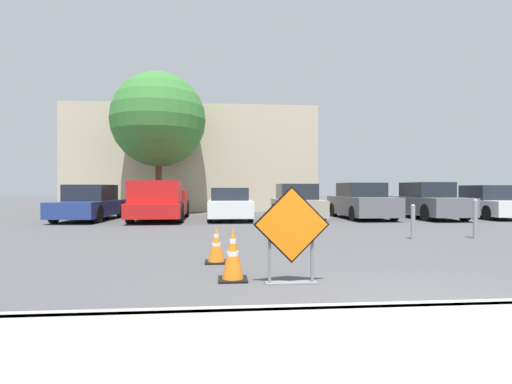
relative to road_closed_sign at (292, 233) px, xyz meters
name	(u,v)px	position (x,y,z in m)	size (l,w,h in m)	color
ground_plane	(286,226)	(1.33, 8.49, -0.72)	(96.00, 96.00, 0.00)	#4C4C4F
curb_lip	(442,310)	(1.33, -1.51, -0.65)	(22.13, 0.20, 0.14)	#999993
road_closed_sign	(292,233)	(0.00, 0.00, 0.00)	(1.07, 0.20, 1.37)	black
traffic_cone_nearest	(233,254)	(-0.81, 0.30, -0.34)	(0.42, 0.42, 0.78)	black
traffic_cone_second	(216,245)	(-1.07, 1.68, -0.40)	(0.40, 0.40, 0.66)	black
parked_car_nearest	(90,204)	(-6.37, 11.54, -0.04)	(2.10, 4.50, 1.47)	navy
pickup_truck	(159,203)	(-3.49, 11.12, 0.01)	(2.16, 5.12, 1.62)	red
parked_car_second	(229,204)	(-0.62, 11.55, -0.09)	(1.79, 4.64, 1.34)	white
parked_car_third	(297,203)	(2.26, 11.38, -0.04)	(1.80, 4.05, 1.51)	#A39984
parked_car_fourth	(362,202)	(5.14, 11.44, -0.01)	(1.98, 4.27, 1.56)	slate
parked_car_fifth	(427,202)	(8.02, 11.21, 0.00)	(1.84, 4.49, 1.58)	slate
parked_car_sixth	(489,203)	(10.90, 11.25, -0.06)	(2.07, 4.20, 1.45)	white
bollard_nearest	(413,221)	(4.02, 4.52, -0.24)	(0.12, 0.12, 0.92)	gray
bollard_second	(475,218)	(5.74, 4.52, -0.17)	(0.12, 0.12, 1.05)	gray
building_facade_backdrop	(194,161)	(-2.62, 19.38, 2.30)	(14.34, 5.00, 6.05)	beige
street_tree_behind_lot	(158,120)	(-4.14, 15.16, 4.08)	(4.77, 4.77, 7.19)	#513823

